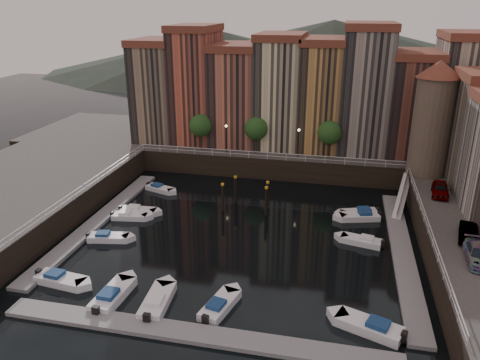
% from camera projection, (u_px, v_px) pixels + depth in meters
% --- Properties ---
extents(ground, '(200.00, 200.00, 0.00)m').
position_uv_depth(ground, '(242.00, 232.00, 49.83)').
color(ground, black).
rests_on(ground, ground).
extents(quay_far, '(80.00, 20.00, 3.00)m').
position_uv_depth(quay_far, '(277.00, 149.00, 73.02)').
color(quay_far, black).
rests_on(quay_far, ground).
extents(dock_left, '(2.00, 28.00, 0.35)m').
position_uv_depth(dock_left, '(99.00, 220.00, 52.14)').
color(dock_left, gray).
rests_on(dock_left, ground).
extents(dock_right, '(2.00, 28.00, 0.35)m').
position_uv_depth(dock_right, '(402.00, 251.00, 45.58)').
color(dock_right, gray).
rests_on(dock_right, ground).
extents(dock_near, '(30.00, 2.00, 0.35)m').
position_uv_depth(dock_near, '(193.00, 334.00, 34.26)').
color(dock_near, gray).
rests_on(dock_near, ground).
extents(mountains, '(145.00, 100.00, 18.00)m').
position_uv_depth(mountains, '(322.00, 53.00, 147.04)').
color(mountains, '#2D382D').
rests_on(mountains, ground).
extents(far_terrace, '(48.70, 10.30, 17.50)m').
position_uv_depth(far_terrace, '(300.00, 92.00, 66.71)').
color(far_terrace, '#8C7559').
rests_on(far_terrace, quay_far).
extents(corner_tower, '(5.20, 5.20, 13.80)m').
position_uv_depth(corner_tower, '(433.00, 117.00, 55.39)').
color(corner_tower, '#6B5B4C').
rests_on(corner_tower, quay_right).
extents(promenade_trees, '(21.20, 3.20, 5.20)m').
position_uv_depth(promenade_trees, '(261.00, 129.00, 64.37)').
color(promenade_trees, black).
rests_on(promenade_trees, quay_far).
extents(street_lamps, '(10.36, 0.36, 4.18)m').
position_uv_depth(street_lamps, '(262.00, 136.00, 63.63)').
color(street_lamps, black).
rests_on(street_lamps, quay_far).
extents(railings, '(36.08, 34.04, 0.52)m').
position_uv_depth(railings, '(251.00, 183.00, 52.94)').
color(railings, white).
rests_on(railings, ground).
extents(gangway, '(2.78, 8.32, 3.73)m').
position_uv_depth(gangway, '(403.00, 194.00, 54.81)').
color(gangway, white).
rests_on(gangway, ground).
extents(mooring_pilings, '(5.46, 3.04, 3.78)m').
position_uv_depth(mooring_pilings, '(248.00, 196.00, 54.74)').
color(mooring_pilings, black).
rests_on(mooring_pilings, ground).
extents(boat_left_0, '(4.92, 2.27, 1.11)m').
position_uv_depth(boat_left_0, '(60.00, 280.00, 40.59)').
color(boat_left_0, white).
rests_on(boat_left_0, ground).
extents(boat_left_1, '(4.44, 2.27, 0.99)m').
position_uv_depth(boat_left_1, '(108.00, 237.00, 47.96)').
color(boat_left_1, white).
rests_on(boat_left_1, ground).
extents(boat_left_2, '(4.27, 2.09, 0.96)m').
position_uv_depth(boat_left_2, '(129.00, 216.00, 52.77)').
color(boat_left_2, white).
rests_on(boat_left_2, ground).
extents(boat_left_3, '(4.48, 1.86, 1.02)m').
position_uv_depth(boat_left_3, '(137.00, 211.00, 54.05)').
color(boat_left_3, white).
rests_on(boat_left_3, ground).
extents(boat_left_4, '(4.21, 2.66, 0.95)m').
position_uv_depth(boat_left_4, '(159.00, 189.00, 60.59)').
color(boat_left_4, white).
rests_on(boat_left_4, ground).
extents(boat_right_0, '(5.28, 3.50, 1.19)m').
position_uv_depth(boat_right_0, '(370.00, 327.00, 34.63)').
color(boat_right_0, white).
rests_on(boat_right_0, ground).
extents(boat_right_2, '(4.40, 2.43, 0.99)m').
position_uv_depth(boat_right_2, '(362.00, 241.00, 47.25)').
color(boat_right_2, white).
rests_on(boat_right_2, ground).
extents(boat_right_3, '(4.77, 2.80, 1.07)m').
position_uv_depth(boat_right_3, '(360.00, 216.00, 52.58)').
color(boat_right_3, white).
rests_on(boat_right_3, ground).
extents(boat_right_4, '(4.63, 2.99, 1.04)m').
position_uv_depth(boat_right_4, '(360.00, 213.00, 53.48)').
color(boat_right_4, white).
rests_on(boat_right_4, ground).
extents(boat_near_0, '(2.17, 5.25, 1.19)m').
position_uv_depth(boat_near_0, '(112.00, 295.00, 38.36)').
color(boat_near_0, white).
rests_on(boat_near_0, ground).
extents(boat_near_1, '(2.21, 5.23, 1.18)m').
position_uv_depth(boat_near_1, '(157.00, 302.00, 37.55)').
color(boat_near_1, white).
rests_on(boat_near_1, ground).
extents(boat_near_2, '(2.71, 4.80, 1.08)m').
position_uv_depth(boat_near_2, '(219.00, 306.00, 37.10)').
color(boat_near_2, white).
rests_on(boat_near_2, ground).
extents(car_a, '(2.23, 4.43, 1.45)m').
position_uv_depth(car_a, '(440.00, 190.00, 51.10)').
color(car_a, gray).
rests_on(car_a, quay_right).
extents(car_b, '(2.17, 4.15, 1.30)m').
position_uv_depth(car_b, '(467.00, 233.00, 41.61)').
color(car_b, gray).
rests_on(car_b, quay_right).
extents(car_c, '(2.07, 4.73, 1.35)m').
position_uv_depth(car_c, '(478.00, 255.00, 37.98)').
color(car_c, gray).
rests_on(car_c, quay_right).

